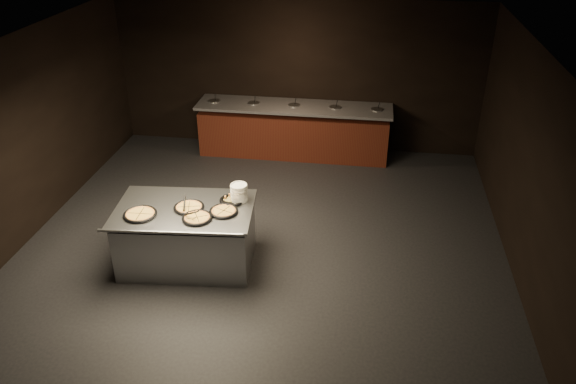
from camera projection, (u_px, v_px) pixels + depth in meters
name	position (u px, v px, depth m)	size (l,w,h in m)	color
room	(256.00, 168.00, 7.27)	(7.02, 8.02, 2.92)	black
salad_bar	(294.00, 133.00, 10.84)	(3.70, 0.83, 1.18)	#4E2112
serving_counter	(187.00, 237.00, 7.71)	(1.94, 1.34, 0.88)	#AEB1B5
plate_stack	(239.00, 193.00, 7.61)	(0.23, 0.23, 0.25)	white
pan_veggie_whole	(140.00, 214.00, 7.32)	(0.44, 0.44, 0.04)	black
pan_cheese_whole	(189.00, 207.00, 7.47)	(0.41, 0.41, 0.04)	black
pan_cheese_slices_a	(232.00, 200.00, 7.64)	(0.34, 0.34, 0.04)	black
pan_cheese_slices_b	(197.00, 218.00, 7.24)	(0.39, 0.39, 0.04)	black
pan_veggie_slices	(224.00, 211.00, 7.39)	(0.38, 0.38, 0.04)	black
server_left	(185.00, 202.00, 7.46)	(0.15, 0.35, 0.17)	#AEB1B5
server_right	(192.00, 217.00, 7.17)	(0.28, 0.20, 0.15)	#AEB1B5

